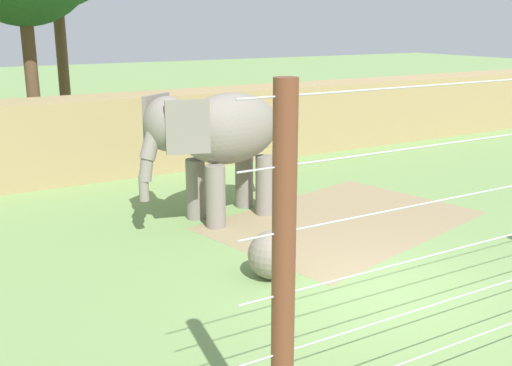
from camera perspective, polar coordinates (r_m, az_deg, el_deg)
The scene contains 5 objects.
ground_plane at distance 10.91m, azimuth 11.69°, elevation -9.99°, with size 120.00×120.00×0.00m, color #759956.
dirt_patch at distance 14.37m, azimuth 8.28°, elevation -3.55°, with size 6.12×4.24×0.01m, color #937F5B.
embankment_wall at distance 19.37m, azimuth -9.16°, elevation 4.95°, with size 36.00×1.80×2.40m, color tan.
elephant at distance 13.87m, azimuth -3.54°, elevation 4.52°, with size 4.08×2.02×3.05m.
enrichment_ball at distance 11.01m, azimuth 1.54°, elevation -6.89°, with size 0.90×0.90×0.90m, color gray.
Camera 1 is at (-6.69, -7.30, 4.59)m, focal length 41.80 mm.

